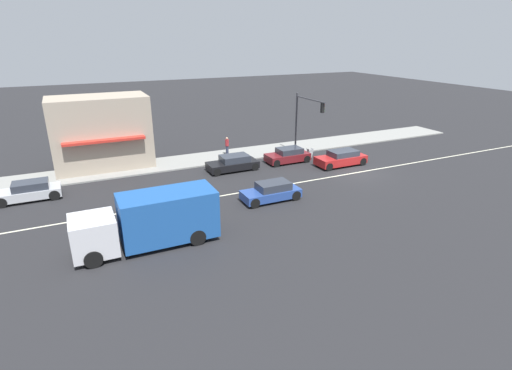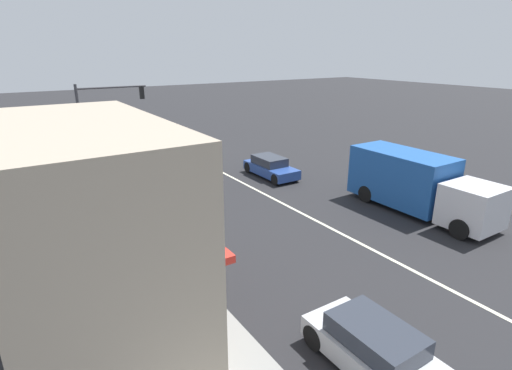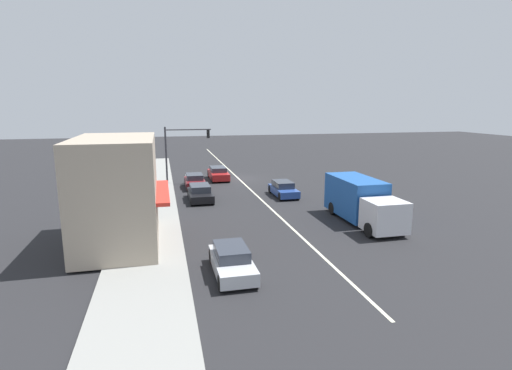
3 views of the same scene
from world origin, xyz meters
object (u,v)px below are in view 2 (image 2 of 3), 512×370
(pedestrian, at_px, (76,188))
(suv_black, at_px, (162,186))
(warning_aframe_sign, at_px, (116,160))
(sedan_maroon, at_px, (134,164))
(hatchback_red, at_px, (156,148))
(coupe_blue, at_px, (271,167))
(delivery_truck, at_px, (416,183))
(traffic_signal_main, at_px, (102,111))
(sedan_silver, at_px, (379,352))

(pedestrian, xyz_separation_m, suv_black, (-4.23, 1.12, -0.39))
(warning_aframe_sign, xyz_separation_m, sedan_maroon, (-0.49, 2.65, 0.21))
(sedan_maroon, bearing_deg, warning_aframe_sign, -79.59)
(hatchback_red, relative_size, coupe_blue, 1.10)
(hatchback_red, height_order, coupe_blue, hatchback_red)
(warning_aframe_sign, distance_m, delivery_truck, 19.76)
(traffic_signal_main, relative_size, coupe_blue, 1.38)
(coupe_blue, bearing_deg, traffic_signal_main, -42.71)
(traffic_signal_main, bearing_deg, hatchback_red, -159.57)
(pedestrian, relative_size, warning_aframe_sign, 2.02)
(warning_aframe_sign, bearing_deg, suv_black, 93.51)
(sedan_maroon, distance_m, coupe_blue, 8.99)
(pedestrian, distance_m, sedan_silver, 16.86)
(warning_aframe_sign, distance_m, suv_black, 7.96)
(pedestrian, relative_size, hatchback_red, 0.38)
(sedan_silver, height_order, hatchback_red, hatchback_red)
(suv_black, bearing_deg, sedan_maroon, -90.00)
(traffic_signal_main, xyz_separation_m, delivery_truck, (-11.12, 16.36, -2.43))
(traffic_signal_main, bearing_deg, pedestrian, 64.36)
(sedan_silver, distance_m, suv_black, 15.20)
(delivery_truck, relative_size, suv_black, 1.77)
(sedan_maroon, distance_m, suv_black, 5.29)
(pedestrian, relative_size, suv_black, 0.40)
(coupe_blue, bearing_deg, delivery_truck, 107.90)
(traffic_signal_main, height_order, suv_black, traffic_signal_main)
(traffic_signal_main, bearing_deg, sedan_maroon, 116.12)
(traffic_signal_main, height_order, sedan_silver, traffic_signal_main)
(sedan_silver, bearing_deg, sedan_maroon, -90.00)
(traffic_signal_main, distance_m, hatchback_red, 5.30)
(delivery_truck, relative_size, coupe_blue, 1.85)
(pedestrian, height_order, hatchback_red, pedestrian)
(traffic_signal_main, xyz_separation_m, warning_aframe_sign, (-0.64, -0.36, -3.47))
(hatchback_red, bearing_deg, delivery_truck, 112.00)
(traffic_signal_main, distance_m, coupe_blue, 11.79)
(pedestrian, bearing_deg, delivery_truck, 145.20)
(delivery_truck, bearing_deg, warning_aframe_sign, -57.89)
(warning_aframe_sign, xyz_separation_m, suv_black, (-0.49, 7.94, 0.20))
(suv_black, bearing_deg, coupe_blue, 179.23)
(warning_aframe_sign, bearing_deg, pedestrian, 61.26)
(pedestrian, height_order, warning_aframe_sign, pedestrian)
(warning_aframe_sign, bearing_deg, delivery_truck, 122.11)
(sedan_silver, xyz_separation_m, coupe_blue, (-7.20, -15.10, -0.01))
(hatchback_red, relative_size, suv_black, 1.05)
(delivery_truck, height_order, sedan_silver, delivery_truck)
(delivery_truck, relative_size, sedan_maroon, 1.92)
(delivery_truck, xyz_separation_m, hatchback_red, (7.20, -17.82, -0.81))
(sedan_maroon, relative_size, sedan_silver, 0.95)
(hatchback_red, xyz_separation_m, suv_black, (2.80, 9.05, -0.03))
(traffic_signal_main, distance_m, suv_black, 8.34)
(traffic_signal_main, distance_m, pedestrian, 7.73)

